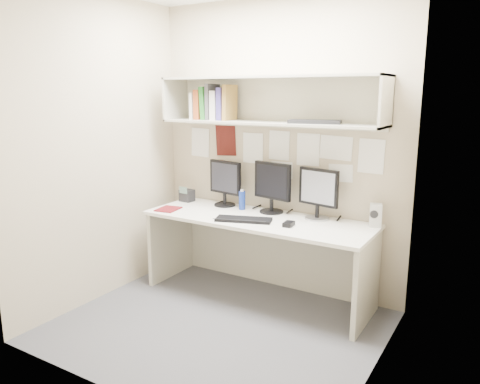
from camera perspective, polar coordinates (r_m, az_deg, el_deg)
The scene contains 19 objects.
floor at distance 3.79m, azimuth -2.80°, elevation -16.05°, with size 2.40×2.00×0.01m, color #46464B.
wall_back at distance 4.24m, azimuth 4.59°, elevation 5.43°, with size 2.40×0.02×2.60m, color tan.
wall_front at distance 2.63m, azimuth -15.32°, elevation 0.96°, with size 2.40×0.02×2.60m, color tan.
wall_left at distance 4.17m, azimuth -16.88°, elevation 4.84°, with size 0.02×2.00×2.60m, color tan.
wall_right at distance 2.89m, azimuth 17.09°, elevation 1.85°, with size 0.02×2.00×2.60m, color tan.
desk at distance 4.15m, azimuth 2.19°, elevation -7.95°, with size 2.00×0.70×0.73m.
overhead_hutch at distance 4.09m, azimuth 3.80°, elevation 11.10°, with size 2.00×0.38×0.40m.
pinned_papers at distance 4.24m, azimuth 4.54°, elevation 4.76°, with size 1.92×0.01×0.48m, color white, non-canonical shape.
monitor_left at distance 4.41m, azimuth -1.83°, elevation 1.34°, with size 0.37×0.20×0.43m.
monitor_center at distance 4.17m, azimuth 3.95°, elevation 0.83°, with size 0.39×0.21×0.45m.
monitor_right at distance 3.99m, azimuth 9.52°, elevation 0.07°, with size 0.37×0.20×0.43m.
keyboard at distance 3.93m, azimuth 0.45°, elevation -3.38°, with size 0.47×0.17×0.02m, color black.
mouse at distance 3.79m, azimuth 5.95°, elevation -3.91°, with size 0.07×0.11×0.03m, color black.
speaker at distance 3.90m, azimuth 16.20°, elevation -2.73°, with size 0.11×0.12×0.18m.
blue_bottle at distance 4.29m, azimuth 0.25°, elevation -1.00°, with size 0.06×0.06×0.19m.
maroon_notebook at distance 4.35m, azimuth -8.74°, elevation -2.07°, with size 0.18×0.22×0.01m, color maroon.
desk_phone at distance 4.65m, azimuth -6.49°, elevation -0.40°, with size 0.14×0.13×0.15m.
book_stack at distance 4.34m, azimuth -3.24°, elevation 10.67°, with size 0.40×0.20×0.32m.
hutch_tray at distance 3.85m, azimuth 9.09°, elevation 8.47°, with size 0.42×0.16×0.03m, color black.
Camera 1 is at (1.88, -2.77, 1.79)m, focal length 35.00 mm.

